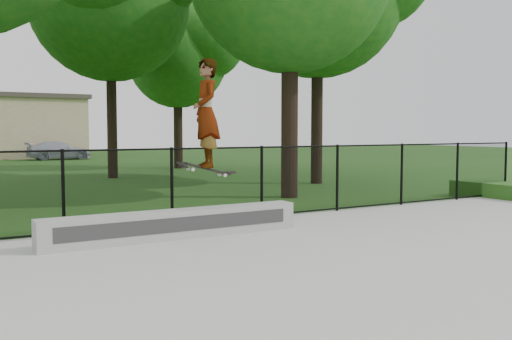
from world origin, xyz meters
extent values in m
cube|color=#9A9B96|center=(-2.43, 4.70, 0.30)|extent=(4.52, 0.40, 0.48)
imported|color=#A4A5B9|center=(1.72, 33.65, 0.57)|extent=(3.68, 1.72, 1.15)
cube|color=black|center=(-1.92, 4.55, 1.23)|extent=(0.82, 0.23, 0.25)
imported|color=#B3EAEC|center=(-1.92, 4.55, 2.17)|extent=(0.55, 0.74, 1.84)
cylinder|color=black|center=(-4.00, 5.90, 0.81)|extent=(0.06, 0.06, 1.50)
cylinder|color=black|center=(-2.00, 5.90, 0.81)|extent=(0.06, 0.06, 1.50)
cylinder|color=black|center=(0.00, 5.90, 0.81)|extent=(0.06, 0.06, 1.50)
cylinder|color=black|center=(2.00, 5.90, 0.81)|extent=(0.06, 0.06, 1.50)
cylinder|color=black|center=(4.00, 5.90, 0.81)|extent=(0.06, 0.06, 1.50)
cylinder|color=black|center=(6.00, 5.90, 0.81)|extent=(0.06, 0.06, 1.50)
cylinder|color=black|center=(8.00, 5.90, 0.81)|extent=(0.06, 0.06, 1.50)
cylinder|color=black|center=(0.00, 5.90, 1.53)|extent=(16.00, 0.04, 0.04)
cylinder|color=black|center=(0.00, 5.90, 0.11)|extent=(16.00, 0.04, 0.04)
cube|color=black|center=(0.00, 5.90, 0.81)|extent=(16.00, 0.01, 1.50)
cylinder|color=black|center=(5.00, 22.00, 2.03)|extent=(0.44, 0.44, 4.07)
sphere|color=#165316|center=(5.00, 22.00, 5.41)|extent=(4.88, 4.88, 4.88)
cylinder|color=black|center=(6.00, 12.00, 2.53)|extent=(0.44, 0.44, 5.05)
cylinder|color=black|center=(2.80, 9.00, 2.36)|extent=(0.44, 0.44, 4.72)
cylinder|color=black|center=(0.50, 18.00, 2.58)|extent=(0.44, 0.44, 5.17)
sphere|color=#165316|center=(0.50, 18.00, 6.87)|extent=(6.20, 6.20, 6.20)
camera|label=1|loc=(-6.15, -4.16, 1.88)|focal=40.00mm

